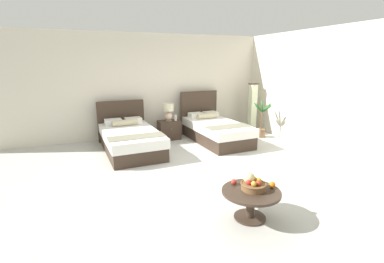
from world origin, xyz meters
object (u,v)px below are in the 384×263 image
object	(u,v)px
floor_lamp_corner	(252,107)
loose_apple	(234,182)
coffee_table	(251,198)
bed_near_window	(130,139)
vase	(175,118)
fruit_bowl	(253,184)
table_lamp	(168,111)
potted_palm	(261,124)
bed_near_corner	(215,130)
loose_orange	(272,185)
nightstand	(169,130)

from	to	relation	value
floor_lamp_corner	loose_apple	bearing A→B (deg)	-126.78
coffee_table	loose_apple	world-z (taller)	loose_apple
loose_apple	coffee_table	bearing A→B (deg)	-64.97
bed_near_window	vase	size ratio (longest dim) A/B	14.14
coffee_table	fruit_bowl	bearing A→B (deg)	38.48
table_lamp	floor_lamp_corner	bearing A→B (deg)	-0.97
bed_near_window	potted_palm	bearing A→B (deg)	-2.11
fruit_bowl	loose_apple	distance (m)	0.28
bed_near_window	potted_palm	distance (m)	3.66
bed_near_window	table_lamp	distance (m)	1.46
vase	loose_apple	size ratio (longest dim) A/B	2.02
bed_near_corner	loose_orange	world-z (taller)	bed_near_corner
fruit_bowl	loose_orange	xyz separation A→B (m)	(0.27, -0.07, -0.04)
loose_orange	loose_apple	bearing A→B (deg)	146.25
coffee_table	fruit_bowl	world-z (taller)	fruit_bowl
coffee_table	floor_lamp_corner	xyz separation A→B (m)	(2.89, 4.29, 0.42)
bed_near_window	table_lamp	xyz separation A→B (m)	(1.19, 0.69, 0.49)
nightstand	loose_orange	bearing A→B (deg)	-88.74
loose_orange	table_lamp	bearing A→B (deg)	91.26
bed_near_window	vase	xyz separation A→B (m)	(1.36, 0.63, 0.30)
potted_palm	nightstand	bearing A→B (deg)	162.04
bed_near_window	loose_apple	world-z (taller)	bed_near_window
bed_near_window	loose_orange	world-z (taller)	bed_near_window
loose_apple	table_lamp	bearing A→B (deg)	85.27
bed_near_window	fruit_bowl	world-z (taller)	bed_near_window
nightstand	loose_orange	world-z (taller)	nightstand
loose_orange	floor_lamp_corner	distance (m)	5.04
nightstand	coffee_table	world-z (taller)	nightstand
bed_near_corner	bed_near_window	bearing A→B (deg)	-179.82
nightstand	loose_apple	distance (m)	4.08
vase	floor_lamp_corner	size ratio (longest dim) A/B	0.11
bed_near_corner	nightstand	xyz separation A→B (m)	(-1.08, 0.66, -0.05)
floor_lamp_corner	vase	bearing A→B (deg)	-179.66
bed_near_window	loose_apple	size ratio (longest dim) A/B	28.51
nightstand	vase	world-z (taller)	vase
fruit_bowl	potted_palm	size ratio (longest dim) A/B	0.34
loose_apple	potted_palm	xyz separation A→B (m)	(2.81, 3.26, -0.07)
bed_near_corner	coffee_table	size ratio (longest dim) A/B	2.84
fruit_bowl	potted_palm	bearing A→B (deg)	52.74
bed_near_corner	fruit_bowl	world-z (taller)	bed_near_corner
floor_lamp_corner	potted_palm	size ratio (longest dim) A/B	1.40
bed_near_window	nightstand	distance (m)	1.36
bed_near_corner	vase	world-z (taller)	bed_near_corner
bed_near_window	bed_near_corner	size ratio (longest dim) A/B	1.01
nightstand	potted_palm	size ratio (longest dim) A/B	0.56
potted_palm	table_lamp	bearing A→B (deg)	161.62
table_lamp	vase	size ratio (longest dim) A/B	2.97
bed_near_corner	fruit_bowl	bearing A→B (deg)	-109.22
table_lamp	coffee_table	bearing A→B (deg)	-92.88
bed_near_window	loose_apple	xyz separation A→B (m)	(0.85, -3.39, 0.16)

